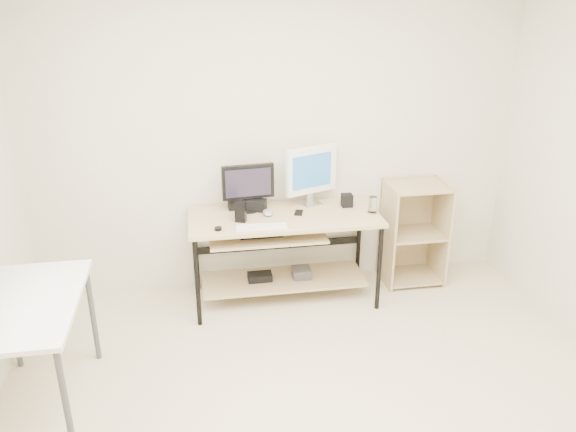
{
  "coord_description": "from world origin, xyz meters",
  "views": [
    {
      "loc": [
        -0.66,
        -2.39,
        2.41
      ],
      "look_at": [
        -0.03,
        1.3,
        0.89
      ],
      "focal_mm": 35.0,
      "sensor_mm": 36.0,
      "label": 1
    }
  ],
  "objects_px": {
    "desk": "(281,239)",
    "audio_controller": "(241,212)",
    "white_imac": "(311,172)",
    "black_monitor": "(248,185)",
    "shelf_unit": "(412,231)",
    "side_table": "(27,314)"
  },
  "relations": [
    {
      "from": "desk",
      "to": "audio_controller",
      "type": "relative_size",
      "value": 9.22
    },
    {
      "from": "black_monitor",
      "to": "audio_controller",
      "type": "distance_m",
      "value": 0.28
    },
    {
      "from": "desk",
      "to": "white_imac",
      "type": "height_order",
      "value": "white_imac"
    },
    {
      "from": "side_table",
      "to": "audio_controller",
      "type": "bearing_deg",
      "value": 36.33
    },
    {
      "from": "side_table",
      "to": "white_imac",
      "type": "relative_size",
      "value": 2.05
    },
    {
      "from": "side_table",
      "to": "audio_controller",
      "type": "relative_size",
      "value": 6.15
    },
    {
      "from": "side_table",
      "to": "black_monitor",
      "type": "height_order",
      "value": "black_monitor"
    },
    {
      "from": "side_table",
      "to": "audio_controller",
      "type": "xyz_separation_m",
      "value": [
        1.33,
        0.98,
        0.16
      ]
    },
    {
      "from": "desk",
      "to": "shelf_unit",
      "type": "height_order",
      "value": "shelf_unit"
    },
    {
      "from": "desk",
      "to": "white_imac",
      "type": "xyz_separation_m",
      "value": [
        0.28,
        0.19,
        0.49
      ]
    },
    {
      "from": "shelf_unit",
      "to": "white_imac",
      "type": "xyz_separation_m",
      "value": [
        -0.9,
        0.03,
        0.58
      ]
    },
    {
      "from": "white_imac",
      "to": "side_table",
      "type": "bearing_deg",
      "value": -168.5
    },
    {
      "from": "shelf_unit",
      "to": "side_table",
      "type": "bearing_deg",
      "value": -156.67
    },
    {
      "from": "audio_controller",
      "to": "desk",
      "type": "bearing_deg",
      "value": 36.38
    },
    {
      "from": "white_imac",
      "to": "audio_controller",
      "type": "xyz_separation_m",
      "value": [
        -0.6,
        -0.27,
        -0.2
      ]
    },
    {
      "from": "desk",
      "to": "audio_controller",
      "type": "bearing_deg",
      "value": -165.75
    },
    {
      "from": "side_table",
      "to": "shelf_unit",
      "type": "xyz_separation_m",
      "value": [
        2.83,
        1.22,
        -0.22
      ]
    },
    {
      "from": "shelf_unit",
      "to": "audio_controller",
      "type": "bearing_deg",
      "value": -170.8
    },
    {
      "from": "side_table",
      "to": "white_imac",
      "type": "distance_m",
      "value": 2.33
    },
    {
      "from": "side_table",
      "to": "black_monitor",
      "type": "xyz_separation_m",
      "value": [
        1.41,
        1.2,
        0.3
      ]
    },
    {
      "from": "audio_controller",
      "to": "shelf_unit",
      "type": "bearing_deg",
      "value": 31.32
    },
    {
      "from": "side_table",
      "to": "white_imac",
      "type": "height_order",
      "value": "white_imac"
    }
  ]
}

